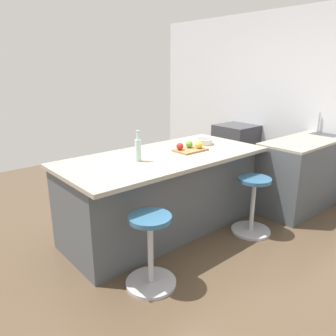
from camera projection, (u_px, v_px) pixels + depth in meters
ground_plane at (164, 234)px, 3.68m from camera, size 7.31×7.31×0.00m
interior_partition_left at (296, 101)px, 4.91m from camera, size 0.12×5.62×2.64m
sink_cabinet at (315, 168)px, 4.53m from camera, size 2.05×0.60×1.20m
oven_range at (235, 151)px, 5.53m from camera, size 0.60×0.61×0.89m
kitchen_island at (162, 192)px, 3.67m from camera, size 2.29×1.07×0.90m
stool_by_window at (252, 207)px, 3.65m from camera, size 0.44×0.44×0.65m
stool_middle at (151, 253)px, 2.75m from camera, size 0.44×0.44×0.65m
cutting_board at (190, 150)px, 3.67m from camera, size 0.36×0.24×0.02m
apple_green at (189, 144)px, 3.72m from camera, size 0.08×0.08×0.08m
apple_red at (180, 146)px, 3.62m from camera, size 0.08×0.08×0.08m
apple_yellow at (199, 145)px, 3.69m from camera, size 0.08×0.08×0.08m
water_bottle at (138, 149)px, 3.23m from camera, size 0.06×0.06×0.31m
fruit_bowl at (203, 141)px, 3.97m from camera, size 0.23×0.23×0.07m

